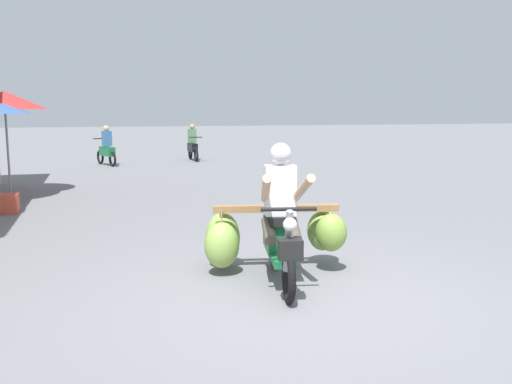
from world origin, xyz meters
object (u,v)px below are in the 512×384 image
(motorbike_distant_ahead_left, at_px, (107,149))
(produce_crate, at_px, (2,204))
(market_umbrella_further_along, at_px, (4,100))
(motorbike_main_loaded, at_px, (272,231))
(motorbike_distant_ahead_right, at_px, (193,146))

(motorbike_distant_ahead_left, bearing_deg, produce_crate, -103.36)
(market_umbrella_further_along, bearing_deg, motorbike_distant_ahead_left, 70.02)
(produce_crate, bearing_deg, motorbike_distant_ahead_left, 76.64)
(produce_crate, bearing_deg, market_umbrella_further_along, 94.70)
(motorbike_main_loaded, distance_m, motorbike_distant_ahead_right, 14.99)
(motorbike_distant_ahead_right, bearing_deg, motorbike_main_loaded, -96.03)
(motorbike_main_loaded, bearing_deg, motorbike_distant_ahead_right, 83.97)
(motorbike_distant_ahead_left, xyz_separation_m, motorbike_distant_ahead_right, (3.22, 1.11, 0.00))
(motorbike_main_loaded, xyz_separation_m, motorbike_distant_ahead_left, (-1.64, 13.80, 0.04))
(motorbike_distant_ahead_left, bearing_deg, market_umbrella_further_along, -109.98)
(motorbike_distant_ahead_right, height_order, market_umbrella_further_along, market_umbrella_further_along)
(motorbike_main_loaded, bearing_deg, produce_crate, 126.01)
(motorbike_main_loaded, height_order, motorbike_distant_ahead_right, motorbike_main_loaded)
(motorbike_distant_ahead_right, relative_size, market_umbrella_further_along, 0.69)
(motorbike_distant_ahead_left, distance_m, motorbike_distant_ahead_right, 3.40)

